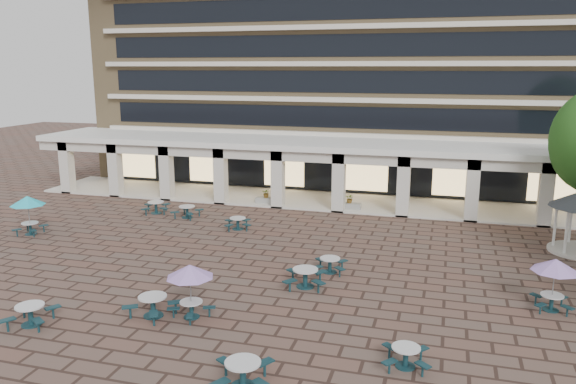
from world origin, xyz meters
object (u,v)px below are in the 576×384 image
Objects in this scene: picnic_table_2 at (406,355)px; picnic_table_1 at (30,313)px; picnic_table_3 at (243,372)px; planter_left at (266,199)px; planter_right at (350,204)px.

picnic_table_1 is at bearing 177.61° from picnic_table_2.
picnic_table_1 is 0.94× the size of picnic_table_3.
planter_left is (-6.52, 22.12, -0.07)m from picnic_table_3.
planter_left is 5.92m from planter_right.
planter_right reaches higher than picnic_table_2.
picnic_table_2 is 1.12× the size of planter_right.
picnic_table_3 is at bearing -23.45° from picnic_table_1.
planter_right is (5.92, 0.00, -0.01)m from planter_left.
picnic_table_2 is (13.75, 0.81, -0.05)m from picnic_table_1.
planter_left is at bearing 69.99° from picnic_table_1.
picnic_table_3 is (9.12, -1.72, 0.03)m from picnic_table_1.
picnic_table_2 is 0.78× the size of picnic_table_3.
picnic_table_3 reaches higher than picnic_table_1.
planter_right is at bearing 0.00° from planter_left.
picnic_table_2 is at bearing 14.63° from picnic_table_3.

